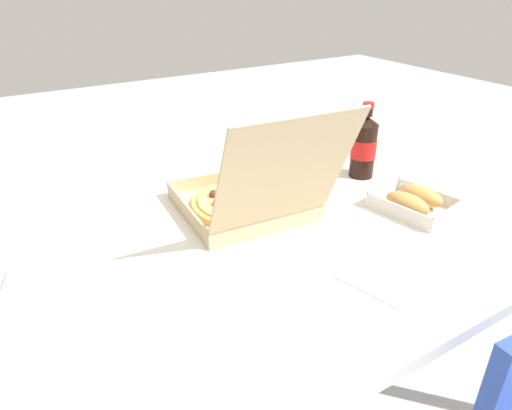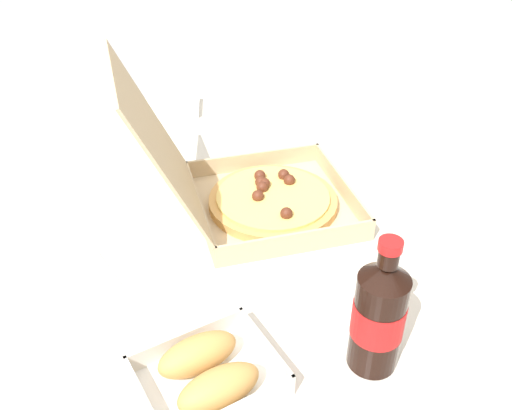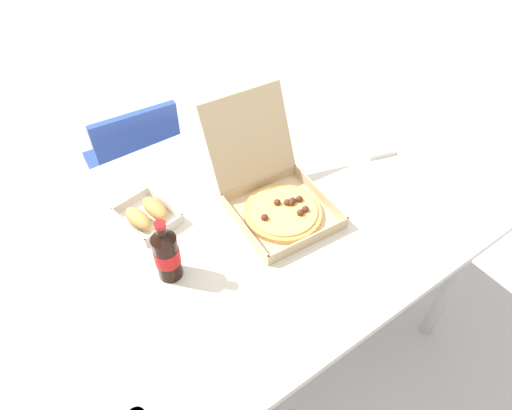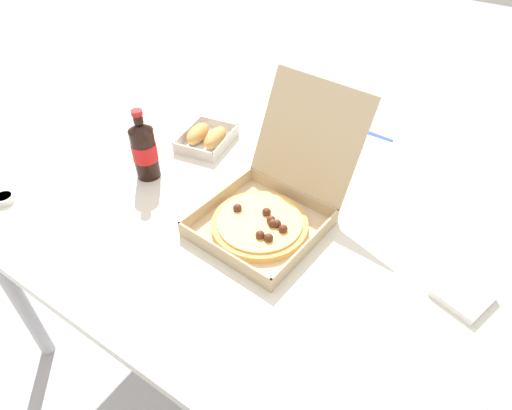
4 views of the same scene
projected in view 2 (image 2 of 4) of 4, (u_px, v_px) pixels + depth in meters
The scene contains 6 objects.
dining_table at pixel (259, 266), 1.11m from camera, with size 1.41×1.07×0.74m.
pizza_box_open at pixel (254, 191), 1.13m from camera, with size 0.34×0.45×0.32m.
bread_side_box at pixel (208, 373), 0.79m from camera, with size 0.18×0.21×0.06m.
cola_bottle at pixel (379, 315), 0.79m from camera, with size 0.07×0.07×0.22m.
paper_menu at pixel (75, 297), 0.95m from camera, with size 0.21×0.15×0.00m, color white.
napkin_pile at pixel (179, 106), 1.53m from camera, with size 0.11×0.11×0.02m, color white.
Camera 2 is at (-0.79, 0.29, 1.41)m, focal length 40.25 mm.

